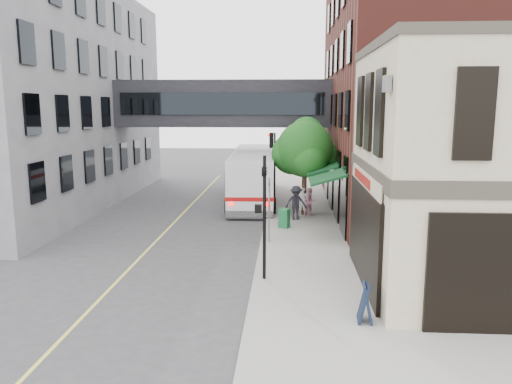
# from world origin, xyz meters

# --- Properties ---
(ground) EXTENTS (120.00, 120.00, 0.00)m
(ground) POSITION_xyz_m (0.00, 0.00, 0.00)
(ground) COLOR #38383A
(ground) RESTS_ON ground
(sidewalk_main) EXTENTS (4.00, 60.00, 0.15)m
(sidewalk_main) POSITION_xyz_m (2.00, 14.00, 0.07)
(sidewalk_main) COLOR gray
(sidewalk_main) RESTS_ON ground
(brick_building) EXTENTS (13.76, 18.00, 14.00)m
(brick_building) POSITION_xyz_m (9.98, 15.00, 6.99)
(brick_building) COLOR #55201A
(brick_building) RESTS_ON ground
(opposite_building) EXTENTS (14.00, 24.00, 14.00)m
(opposite_building) POSITION_xyz_m (-17.00, 16.00, 7.00)
(opposite_building) COLOR slate
(opposite_building) RESTS_ON ground
(skyway_bridge) EXTENTS (14.00, 3.18, 3.00)m
(skyway_bridge) POSITION_xyz_m (-3.00, 18.00, 6.50)
(skyway_bridge) COLOR black
(skyway_bridge) RESTS_ON ground
(traffic_signal_near) EXTENTS (0.44, 0.22, 4.60)m
(traffic_signal_near) POSITION_xyz_m (0.37, 2.00, 2.98)
(traffic_signal_near) COLOR black
(traffic_signal_near) RESTS_ON sidewalk_main
(traffic_signal_far) EXTENTS (0.53, 0.28, 4.50)m
(traffic_signal_far) POSITION_xyz_m (0.26, 17.00, 3.34)
(traffic_signal_far) COLOR black
(traffic_signal_far) RESTS_ON sidewalk_main
(street_sign_pole) EXTENTS (0.08, 0.75, 3.00)m
(street_sign_pole) POSITION_xyz_m (0.39, 7.00, 1.93)
(street_sign_pole) COLOR gray
(street_sign_pole) RESTS_ON sidewalk_main
(street_tree) EXTENTS (3.80, 3.20, 5.60)m
(street_tree) POSITION_xyz_m (2.19, 13.22, 3.91)
(street_tree) COLOR #382619
(street_tree) RESTS_ON sidewalk_main
(lane_marking) EXTENTS (0.12, 40.00, 0.01)m
(lane_marking) POSITION_xyz_m (-5.00, 10.00, 0.01)
(lane_marking) COLOR #D8CC4C
(lane_marking) RESTS_ON ground
(bus) EXTENTS (3.33, 12.42, 3.32)m
(bus) POSITION_xyz_m (-1.09, 17.92, 1.86)
(bus) COLOR white
(bus) RESTS_ON ground
(pedestrian_a) EXTENTS (0.63, 0.44, 1.62)m
(pedestrian_a) POSITION_xyz_m (2.12, 12.69, 0.96)
(pedestrian_a) COLOR white
(pedestrian_a) RESTS_ON sidewalk_main
(pedestrian_b) EXTENTS (0.97, 0.90, 1.60)m
(pedestrian_b) POSITION_xyz_m (2.55, 12.68, 0.95)
(pedestrian_b) COLOR pink
(pedestrian_b) RESTS_ON sidewalk_main
(pedestrian_c) EXTENTS (1.34, 0.93, 1.89)m
(pedestrian_c) POSITION_xyz_m (1.71, 11.64, 1.10)
(pedestrian_c) COLOR black
(pedestrian_c) RESTS_ON sidewalk_main
(newspaper_box) EXTENTS (0.62, 0.59, 0.98)m
(newspaper_box) POSITION_xyz_m (1.08, 9.81, 0.64)
(newspaper_box) COLOR #166334
(newspaper_box) RESTS_ON sidewalk_main
(sandwich_board) EXTENTS (0.45, 0.67, 1.14)m
(sandwich_board) POSITION_xyz_m (3.49, -1.50, 0.72)
(sandwich_board) COLOR black
(sandwich_board) RESTS_ON sidewalk_main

